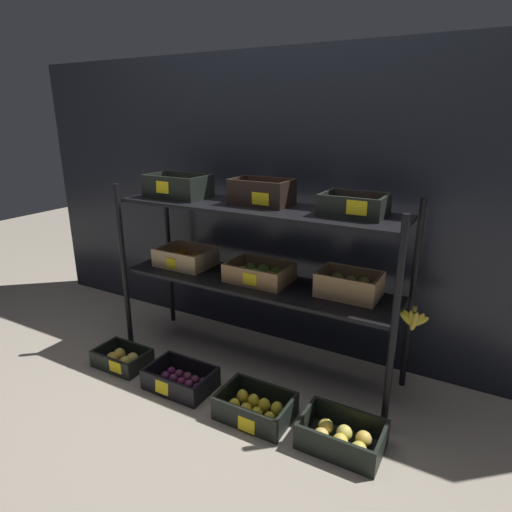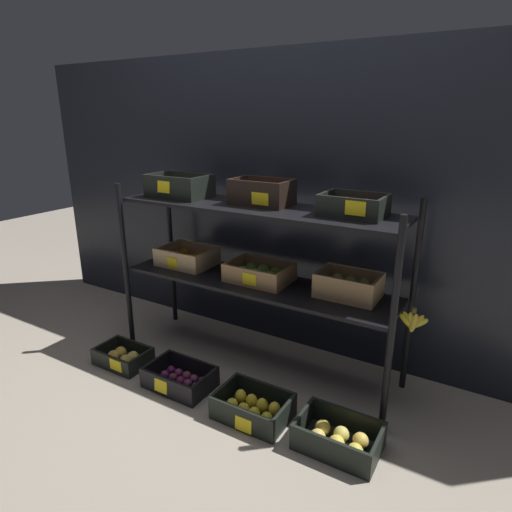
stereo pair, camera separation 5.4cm
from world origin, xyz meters
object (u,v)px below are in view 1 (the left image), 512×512
crate_ground_right_apple_gold (342,437)px  crate_ground_apple_gold (122,359)px  crate_ground_plum (181,381)px  crate_ground_lemon (255,408)px  display_rack (259,246)px

crate_ground_right_apple_gold → crate_ground_apple_gold: bearing=180.0°
crate_ground_plum → crate_ground_apple_gold: bearing=179.6°
crate_ground_apple_gold → crate_ground_lemon: size_ratio=0.88×
display_rack → crate_ground_apple_gold: (-0.69, -0.43, -0.70)m
crate_ground_plum → crate_ground_lemon: crate_ground_lemon is taller
display_rack → crate_ground_right_apple_gold: bearing=-32.7°
display_rack → crate_ground_right_apple_gold: (0.67, -0.43, -0.69)m
crate_ground_plum → crate_ground_lemon: 0.48m
display_rack → crate_ground_apple_gold: size_ratio=5.59×
crate_ground_plum → crate_ground_right_apple_gold: 0.92m
crate_ground_lemon → display_rack: bearing=117.3°
display_rack → crate_ground_lemon: size_ratio=4.89×
crate_ground_plum → crate_ground_right_apple_gold: bearing=0.1°
crate_ground_apple_gold → display_rack: bearing=31.8°
crate_ground_apple_gold → crate_ground_right_apple_gold: (1.36, -0.00, 0.01)m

